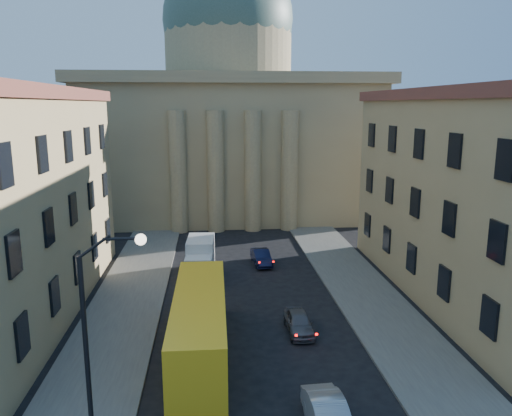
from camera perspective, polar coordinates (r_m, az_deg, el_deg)
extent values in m
cube|color=#524F4B|center=(32.05, -15.92, -13.67)|extent=(5.00, 60.00, 0.15)
cube|color=#524F4B|center=(33.36, 14.93, -12.57)|extent=(5.00, 60.00, 0.15)
cube|color=#857352|center=(66.73, -3.06, 6.91)|extent=(34.00, 26.00, 16.00)
cube|color=#857352|center=(66.56, -3.14, 14.14)|extent=(35.50, 27.50, 1.20)
cylinder|color=#857352|center=(66.81, -3.18, 17.22)|extent=(16.00, 16.00, 8.00)
sphere|color=#445C53|center=(67.31, -3.22, 20.61)|extent=(16.40, 16.40, 16.40)
cube|color=#857352|center=(67.53, -21.11, 4.07)|extent=(13.00, 13.00, 11.00)
cone|color=brown|center=(67.05, -21.59, 10.43)|extent=(26.02, 26.02, 4.00)
cube|color=#857352|center=(69.08, 14.78, 4.62)|extent=(13.00, 13.00, 11.00)
cone|color=brown|center=(68.61, 15.11, 10.85)|extent=(26.02, 26.02, 4.00)
cylinder|color=#857352|center=(53.83, -8.90, 4.03)|extent=(1.80, 1.80, 13.00)
cylinder|color=#857352|center=(53.72, -4.63, 4.12)|extent=(1.80, 1.80, 13.00)
cylinder|color=#857352|center=(53.91, -0.36, 4.18)|extent=(1.80, 1.80, 13.00)
cylinder|color=#857352|center=(54.39, 3.85, 4.22)|extent=(1.80, 1.80, 13.00)
cube|color=#A0895E|center=(38.43, 25.41, 0.73)|extent=(11.00, 26.00, 14.00)
cube|color=brown|center=(37.88, 26.39, 11.63)|extent=(11.60, 26.60, 0.80)
cylinder|color=black|center=(21.37, -18.80, -15.56)|extent=(0.20, 0.20, 8.00)
cylinder|color=black|center=(19.68, -18.08, -4.27)|extent=(1.30, 0.12, 0.96)
cylinder|color=black|center=(19.40, -15.25, -3.41)|extent=(1.30, 0.12, 0.12)
sphere|color=white|center=(19.29, -13.04, -3.53)|extent=(0.44, 0.44, 0.44)
imported|color=silver|center=(27.21, -6.76, -16.44)|extent=(3.14, 5.78, 1.54)
imported|color=#504F54|center=(31.12, 4.92, -12.90)|extent=(1.55, 3.75, 1.27)
imported|color=black|center=(43.35, 0.60, -5.63)|extent=(1.70, 4.01, 1.29)
cube|color=yellow|center=(28.20, -6.44, -13.21)|extent=(2.89, 12.22, 3.44)
cube|color=black|center=(27.97, -6.47, -12.18)|extent=(2.95, 11.56, 1.22)
cylinder|color=black|center=(24.91, -9.40, -19.96)|extent=(0.34, 1.11, 1.11)
cylinder|color=black|center=(24.82, -3.97, -19.94)|extent=(0.34, 1.11, 1.11)
cylinder|color=black|center=(32.78, -8.15, -11.81)|extent=(0.34, 1.11, 1.11)
cylinder|color=black|center=(32.71, -4.19, -11.77)|extent=(0.34, 1.11, 1.11)
cube|color=silver|center=(39.12, -6.54, -7.01)|extent=(2.14, 2.23, 2.13)
cube|color=black|center=(38.08, -6.66, -7.12)|extent=(1.95, 0.20, 0.98)
cube|color=silver|center=(41.25, -6.32, -5.30)|extent=(2.31, 3.83, 2.75)
cylinder|color=black|center=(39.09, -7.87, -8.09)|extent=(0.29, 0.81, 0.80)
cylinder|color=black|center=(38.95, -5.24, -8.10)|extent=(0.29, 0.81, 0.80)
cylinder|color=black|center=(42.42, -7.42, -6.47)|extent=(0.29, 0.81, 0.80)
cylinder|color=black|center=(42.30, -5.01, -6.47)|extent=(0.29, 0.81, 0.80)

